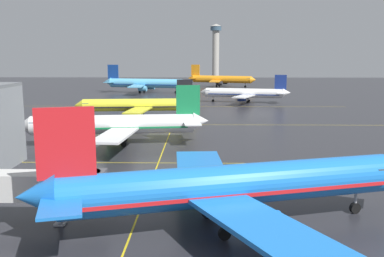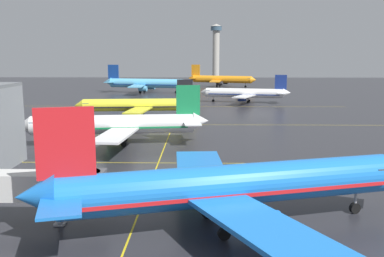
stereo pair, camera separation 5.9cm
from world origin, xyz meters
TOP-DOWN VIEW (x-y plane):
  - airliner_front_gate at (9.72, 10.58)m, footprint 39.96×34.07m
  - airliner_second_row at (-9.44, 50.19)m, footprint 36.52×31.26m
  - airliner_third_row at (-10.33, 85.01)m, footprint 33.80×29.00m
  - airliner_far_left_stand at (23.02, 123.82)m, footprint 32.64×27.72m
  - airliner_far_right_stand at (-18.35, 163.74)m, footprint 40.62×34.50m
  - airliner_distant_taxiway at (18.01, 202.10)m, footprint 37.33×31.93m
  - taxiway_markings at (0.00, 55.07)m, footprint 111.21×167.41m
  - jet_bridge at (-11.22, 10.81)m, footprint 19.54×3.38m
  - control_tower at (18.73, 299.57)m, footprint 8.82×8.82m

SIDE VIEW (x-z plane):
  - taxiway_markings at x=0.00m, z-range 0.00..0.01m
  - airliner_far_left_stand at x=23.02m, z-range -1.62..8.59m
  - airliner_third_row at x=-10.33m, z-range -1.67..8.84m
  - airliner_second_row at x=-9.44m, z-range -1.80..9.55m
  - jet_bridge at x=-11.22m, z-range 1.27..6.85m
  - airliner_distant_taxiway at x=18.01m, z-range -1.89..10.03m
  - airliner_front_gate at x=9.72m, z-range -2.00..10.62m
  - airliner_far_right_stand at x=-18.35m, z-range -2.02..10.70m
  - control_tower at x=18.73m, z-range 3.10..43.49m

